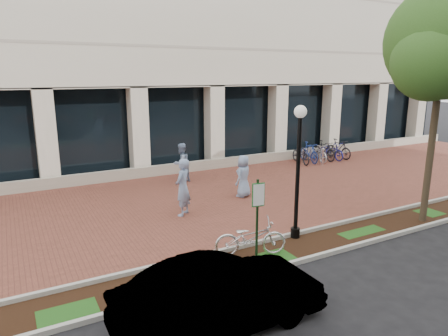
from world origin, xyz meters
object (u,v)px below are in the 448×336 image
street_tree (443,50)px  parking_sign (258,209)px  lamppost (298,165)px  bollard (323,157)px  locked_bicycle (251,238)px  bike_rack_cluster (320,152)px  pedestrian_mid (181,163)px  pedestrian_right (243,176)px  sedan_near_curb (221,296)px  pedestrian_left (183,187)px

street_tree → parking_sign: bearing=178.8°
lamppost → bollard: 10.33m
locked_bicycle → bike_rack_cluster: 12.94m
pedestrian_mid → pedestrian_right: size_ratio=1.07×
lamppost → pedestrian_mid: 7.52m
bollard → bike_rack_cluster: size_ratio=0.26×
bollard → street_tree: bearing=-109.0°
pedestrian_mid → bike_rack_cluster: bearing=159.9°
pedestrian_mid → sedan_near_curb: 10.72m
lamppost → bike_rack_cluster: (8.06, 7.96, -1.70)m
bollard → sedan_near_curb: (-11.39, -9.77, 0.20)m
locked_bicycle → parking_sign: bearing=-165.7°
pedestrian_mid → bike_rack_cluster: pedestrian_mid is taller
pedestrian_right → bollard: pedestrian_right is taller
pedestrian_right → pedestrian_left: bearing=-12.8°
lamppost → locked_bicycle: size_ratio=2.04×
parking_sign → pedestrian_left: 4.20m
parking_sign → pedestrian_right: (2.64, 5.01, -0.59)m
pedestrian_left → bike_rack_cluster: 11.21m
lamppost → pedestrian_right: lamppost is taller
sedan_near_curb → pedestrian_left: bearing=-16.6°
lamppost → bollard: (7.39, 7.00, -1.75)m
pedestrian_left → sedan_near_curb: (-1.83, -6.18, -0.32)m
pedestrian_mid → bike_rack_cluster: 8.66m
street_tree → pedestrian_left: (-6.84, 4.31, -4.49)m
locked_bicycle → bollard: 11.81m
pedestrian_right → bike_rack_cluster: bearing=178.0°
pedestrian_mid → bike_rack_cluster: (8.63, 0.58, -0.37)m
bike_rack_cluster → sedan_near_curb: 16.14m
lamppost → bike_rack_cluster: lamppost is taller
locked_bicycle → sedan_near_curb: bearing=158.5°
lamppost → sedan_near_curb: size_ratio=0.96×
pedestrian_right → bike_rack_cluster: size_ratio=0.47×
street_tree → sedan_near_curb: street_tree is taller
street_tree → pedestrian_left: street_tree is taller
pedestrian_left → street_tree: bearing=105.7°
locked_bicycle → sedan_near_curb: 3.23m
bike_rack_cluster → lamppost: bearing=-129.1°
pedestrian_left → sedan_near_curb: pedestrian_left is taller
bike_rack_cluster → parking_sign: bearing=-132.4°
locked_bicycle → pedestrian_mid: (1.26, 7.77, 0.39)m
street_tree → pedestrian_right: (-3.90, 5.15, -4.65)m
locked_bicycle → bike_rack_cluster: (9.88, 8.34, 0.02)m
lamppost → sedan_near_curb: lamppost is taller
street_tree → pedestrian_right: 7.96m
bike_rack_cluster → sedan_near_curb: (-12.06, -10.73, 0.15)m
parking_sign → pedestrian_left: parking_sign is taller
locked_bicycle → sedan_near_curb: size_ratio=0.47×
parking_sign → locked_bicycle: 0.99m
bike_rack_cluster → pedestrian_mid: bearing=-169.9°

